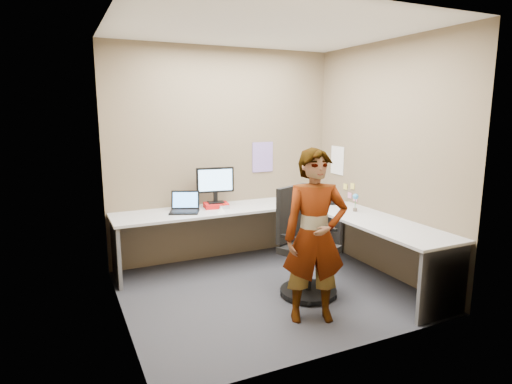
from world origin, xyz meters
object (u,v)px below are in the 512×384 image
desk (287,225)px  office_chair (304,252)px  person (315,236)px  monitor (215,182)px

desk → office_chair: size_ratio=2.65×
person → desk: bearing=93.3°
office_chair → person: (-0.21, -0.52, 0.34)m
desk → monitor: monitor is taller
office_chair → desk: bearing=53.9°
desk → office_chair: (-0.13, -0.59, -0.13)m
person → monitor: bearing=120.2°
desk → person: size_ratio=1.87×
monitor → person: bearing=-71.9°
monitor → person: (0.31, -1.78, -0.25)m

